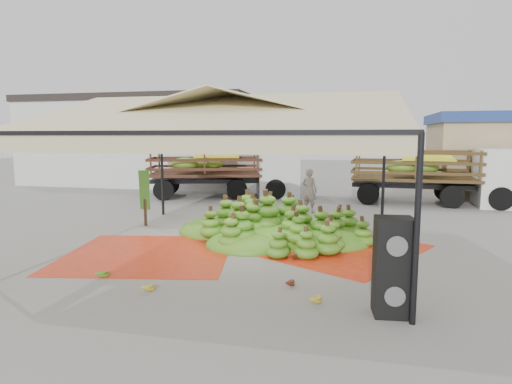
% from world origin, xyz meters
% --- Properties ---
extents(ground, '(90.00, 90.00, 0.00)m').
position_xyz_m(ground, '(0.00, 0.00, 0.00)').
color(ground, slate).
rests_on(ground, ground).
extents(canopy_tent, '(8.10, 8.10, 4.00)m').
position_xyz_m(canopy_tent, '(0.00, 0.00, 3.30)').
color(canopy_tent, black).
rests_on(canopy_tent, ground).
extents(building_white, '(14.30, 6.30, 5.40)m').
position_xyz_m(building_white, '(-10.00, 14.00, 2.71)').
color(building_white, silver).
rests_on(building_white, ground).
extents(building_tan, '(6.30, 5.30, 4.10)m').
position_xyz_m(building_tan, '(10.00, 13.00, 2.07)').
color(building_tan, tan).
rests_on(building_tan, ground).
extents(tarp_left, '(4.68, 4.53, 0.01)m').
position_xyz_m(tarp_left, '(-1.97, -1.20, 0.01)').
color(tarp_left, red).
rests_on(tarp_left, ground).
extents(tarp_right, '(5.27, 5.34, 0.01)m').
position_xyz_m(tarp_right, '(2.61, 0.44, 0.01)').
color(tarp_right, red).
rests_on(tarp_right, ground).
extents(banana_heap, '(7.21, 6.48, 1.30)m').
position_xyz_m(banana_heap, '(0.77, 1.26, 0.65)').
color(banana_heap, '#3D7919').
rests_on(banana_heap, ground).
extents(hand_yellow_a, '(0.50, 0.43, 0.21)m').
position_xyz_m(hand_yellow_a, '(2.36, -3.47, 0.10)').
color(hand_yellow_a, gold).
rests_on(hand_yellow_a, ground).
extents(hand_yellow_b, '(0.47, 0.39, 0.21)m').
position_xyz_m(hand_yellow_b, '(-0.82, -3.58, 0.10)').
color(hand_yellow_b, gold).
rests_on(hand_yellow_b, ground).
extents(hand_red_a, '(0.41, 0.34, 0.19)m').
position_xyz_m(hand_red_a, '(1.79, -2.70, 0.09)').
color(hand_red_a, '#612F16').
rests_on(hand_red_a, ground).
extents(hand_red_b, '(0.50, 0.42, 0.22)m').
position_xyz_m(hand_red_b, '(1.60, -0.81, 0.11)').
color(hand_red_b, '#542613').
rests_on(hand_red_b, ground).
extents(hand_green, '(0.51, 0.44, 0.21)m').
position_xyz_m(hand_green, '(-2.14, -3.05, 0.10)').
color(hand_green, '#3E7718').
rests_on(hand_green, ground).
extents(hanging_bunches, '(3.24, 0.24, 0.20)m').
position_xyz_m(hanging_bunches, '(2.37, 1.26, 2.62)').
color(hanging_bunches, '#407F1A').
rests_on(hanging_bunches, ground).
extents(speaker_stack, '(0.64, 0.57, 1.64)m').
position_xyz_m(speaker_stack, '(3.70, -3.70, 0.82)').
color(speaker_stack, black).
rests_on(speaker_stack, ground).
extents(banana_leaves, '(0.96, 1.36, 3.70)m').
position_xyz_m(banana_leaves, '(-3.70, 1.71, 0.00)').
color(banana_leaves, '#347C21').
rests_on(banana_leaves, ground).
extents(vendor, '(0.73, 0.62, 1.72)m').
position_xyz_m(vendor, '(1.36, 5.71, 0.86)').
color(vendor, gray).
rests_on(vendor, ground).
extents(truck_left, '(7.55, 4.40, 2.45)m').
position_xyz_m(truck_left, '(-2.91, 9.39, 1.51)').
color(truck_left, '#472517').
rests_on(truck_left, ground).
extents(truck_right, '(7.18, 2.82, 2.42)m').
position_xyz_m(truck_right, '(6.80, 9.14, 1.49)').
color(truck_right, '#4F381A').
rests_on(truck_right, ground).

